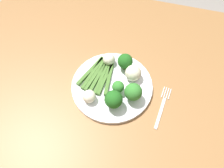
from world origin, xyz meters
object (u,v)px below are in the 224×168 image
broccoli_back (114,100)px  asparagus_bundle (99,75)px  dining_table (113,102)px  cauliflower_near_fork (133,73)px  broccoli_outer_edge (133,92)px  cauliflower_back_right (109,59)px  plate (112,86)px  fork (162,107)px  broccoli_right (118,87)px  broccoli_front (125,61)px  cauliflower_near_center (89,96)px

broccoli_back → asparagus_bundle: bearing=129.1°
dining_table → cauliflower_near_fork: size_ratio=22.19×
broccoli_outer_edge → cauliflower_back_right: broccoli_outer_edge is taller
cauliflower_back_right → plate: bearing=-67.8°
broccoli_outer_edge → cauliflower_near_fork: broccoli_outer_edge is taller
fork → broccoli_back: bearing=112.0°
broccoli_right → cauliflower_back_right: bearing=120.1°
plate → broccoli_back: bearing=-70.9°
broccoli_back → broccoli_front: bearing=90.4°
broccoli_front → cauliflower_back_right: broccoli_front is taller
plate → cauliflower_near_fork: size_ratio=4.99×
plate → asparagus_bundle: 0.06m
broccoli_outer_edge → cauliflower_near_fork: bearing=101.9°
plate → broccoli_front: broccoli_front is taller
cauliflower_near_center → broccoli_back: bearing=0.5°
plate → fork: plate is taller
broccoli_back → broccoli_outer_edge: bearing=38.7°
asparagus_bundle → cauliflower_back_right: bearing=173.1°
dining_table → cauliflower_near_fork: cauliflower_near_fork is taller
dining_table → cauliflower_near_center: cauliflower_near_center is taller
dining_table → broccoli_back: bearing=-72.8°
asparagus_bundle → broccoli_outer_edge: (0.14, -0.06, 0.04)m
broccoli_right → cauliflower_near_center: bearing=-145.6°
cauliflower_near_fork → broccoli_back: bearing=-106.4°
broccoli_outer_edge → cauliflower_back_right: bearing=133.7°
cauliflower_near_center → cauliflower_back_right: bearing=83.0°
broccoli_front → broccoli_right: size_ratio=1.33×
dining_table → broccoli_outer_edge: bearing=-14.6°
dining_table → broccoli_right: (0.02, -0.01, 0.14)m
cauliflower_near_fork → cauliflower_near_center: bearing=-133.7°
broccoli_outer_edge → fork: bearing=1.1°
dining_table → cauliflower_near_center: bearing=-135.4°
cauliflower_near_center → fork: size_ratio=0.27×
plate → cauliflower_near_center: 0.10m
dining_table → broccoli_outer_edge: 0.17m
cauliflower_near_fork → dining_table: bearing=-131.9°
dining_table → asparagus_bundle: asparagus_bundle is taller
plate → broccoli_front: 0.10m
dining_table → cauliflower_near_center: (-0.06, -0.06, 0.13)m
plate → dining_table: bearing=-62.6°
dining_table → asparagus_bundle: 0.13m
plate → cauliflower_back_right: bearing=112.2°
broccoli_right → cauliflower_near_fork: bearing=61.9°
dining_table → fork: bearing=-5.5°
broccoli_front → broccoli_back: bearing=-89.6°
broccoli_front → broccoli_right: (0.00, -0.10, -0.01)m
dining_table → fork: size_ratio=7.69×
broccoli_right → broccoli_back: bearing=-90.3°
dining_table → fork: (0.18, -0.02, 0.10)m
broccoli_outer_edge → broccoli_back: size_ratio=1.00×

